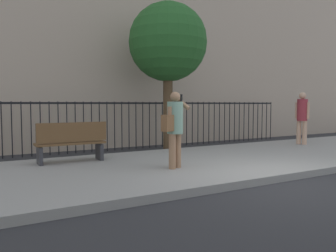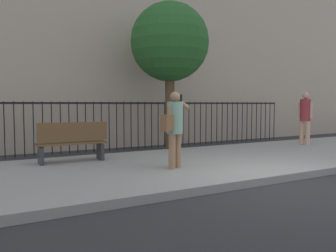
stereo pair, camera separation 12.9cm
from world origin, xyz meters
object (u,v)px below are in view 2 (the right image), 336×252
object	(u,v)px
pedestrian_walking	(305,115)
pedestrian_on_phone	(174,124)
street_tree_near	(170,43)
street_bench	(72,141)

from	to	relation	value
pedestrian_walking	pedestrian_on_phone	bearing A→B (deg)	-165.78
pedestrian_walking	street_tree_near	size ratio (longest dim) A/B	0.38
street_bench	street_tree_near	xyz separation A→B (m)	(3.39, 1.34, 2.77)
pedestrian_on_phone	street_tree_near	xyz separation A→B (m)	(1.67, 3.16, 2.33)
pedestrian_on_phone	street_bench	xyz separation A→B (m)	(-1.71, 1.82, -0.45)
street_bench	street_tree_near	bearing A→B (deg)	21.60
pedestrian_on_phone	street_bench	size ratio (longest dim) A/B	1.02
street_tree_near	pedestrian_on_phone	bearing A→B (deg)	-117.86
pedestrian_walking	street_tree_near	xyz separation A→B (m)	(-4.31, 1.65, 2.26)
pedestrian_on_phone	pedestrian_walking	bearing A→B (deg)	14.22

